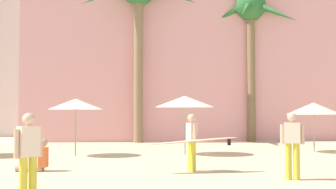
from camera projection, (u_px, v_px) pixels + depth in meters
name	position (u px, v px, depth m)	size (l,w,h in m)	color
hotel_pink	(208.00, 15.00, 33.17)	(24.38, 10.48, 17.79)	pink
palm_tree_far_left	(251.00, 20.00, 27.83)	(5.78, 5.31, 9.24)	brown
palm_tree_left	(139.00, 1.00, 26.85)	(6.99, 6.92, 10.33)	#896B4C
cafe_umbrella_1	(76.00, 104.00, 18.24)	(2.20, 2.20, 2.28)	gray
cafe_umbrella_3	(185.00, 102.00, 18.82)	(2.49, 2.49, 2.42)	gray
cafe_umbrella_5	(314.00, 109.00, 19.83)	(2.38, 2.38, 2.17)	gray
person_near_left	(38.00, 160.00, 13.25)	(0.90, 0.43, 0.95)	tan
person_far_right	(192.00, 140.00, 13.11)	(2.66, 0.89, 1.67)	gold
person_far_left	(28.00, 152.00, 8.79)	(0.52, 0.47, 1.69)	gold
person_mid_left	(292.00, 143.00, 11.53)	(0.60, 0.35, 1.71)	gold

